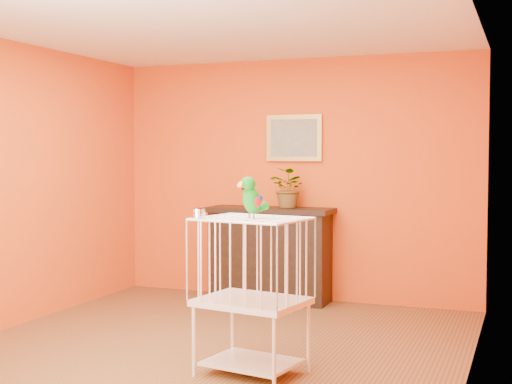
% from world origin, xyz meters
% --- Properties ---
extents(ground, '(4.50, 4.50, 0.00)m').
position_xyz_m(ground, '(0.00, 0.00, 0.00)').
color(ground, brown).
rests_on(ground, ground).
extents(room_shell, '(4.50, 4.50, 4.50)m').
position_xyz_m(room_shell, '(0.00, 0.00, 1.58)').
color(room_shell, '#E45015').
rests_on(room_shell, ground).
extents(console_cabinet, '(1.35, 0.49, 1.00)m').
position_xyz_m(console_cabinet, '(-0.20, 2.01, 0.50)').
color(console_cabinet, black).
rests_on(console_cabinet, ground).
extents(potted_plant, '(0.53, 0.55, 0.33)m').
position_xyz_m(potted_plant, '(0.02, 2.03, 1.17)').
color(potted_plant, '#26722D').
rests_on(potted_plant, console_cabinet).
extents(framed_picture, '(0.62, 0.04, 0.50)m').
position_xyz_m(framed_picture, '(0.00, 2.22, 1.75)').
color(framed_picture, gold).
rests_on(framed_picture, room_shell).
extents(birdcage, '(0.81, 0.67, 1.12)m').
position_xyz_m(birdcage, '(0.55, -0.45, 0.58)').
color(birdcage, white).
rests_on(birdcage, ground).
extents(feed_cup, '(0.10, 0.10, 0.07)m').
position_xyz_m(feed_cup, '(0.21, -0.61, 1.16)').
color(feed_cup, silver).
rests_on(feed_cup, birdcage).
extents(parrot, '(0.19, 0.26, 0.30)m').
position_xyz_m(parrot, '(0.56, -0.47, 1.27)').
color(parrot, '#59544C').
rests_on(parrot, birdcage).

